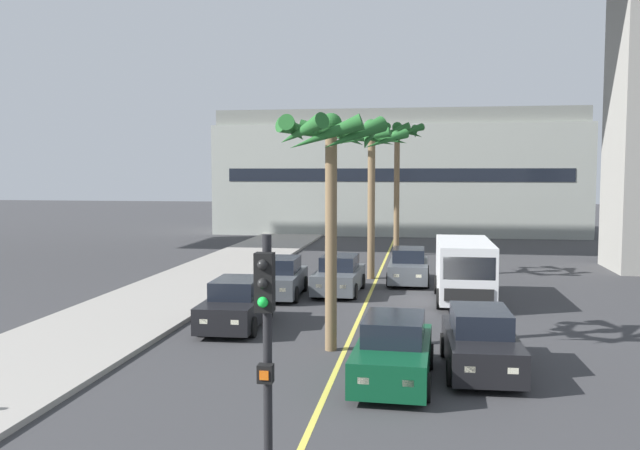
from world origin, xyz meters
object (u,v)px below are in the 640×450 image
object	(u,v)px
palm_tree_far_median	(331,151)
traffic_light_median_near	(266,349)
car_queue_front	(409,267)
car_queue_sixth	(393,352)
car_queue_fourth	(339,276)
car_queue_fifth	(280,279)
palm_tree_near_median	(372,152)
palm_tree_mid_median	(397,145)
car_queue_second	(481,343)
delivery_van	(464,269)
car_queue_third	(236,305)

from	to	relation	value
palm_tree_far_median	traffic_light_median_near	bearing A→B (deg)	-86.85
car_queue_front	palm_tree_far_median	world-z (taller)	palm_tree_far_median
traffic_light_median_near	palm_tree_far_median	world-z (taller)	palm_tree_far_median
car_queue_sixth	traffic_light_median_near	distance (m)	7.85
car_queue_fourth	car_queue_fifth	xyz separation A→B (m)	(-2.26, -1.07, 0.00)
palm_tree_near_median	palm_tree_mid_median	world-z (taller)	palm_tree_mid_median
car_queue_fourth	car_queue_second	bearing A→B (deg)	-64.65
palm_tree_near_median	palm_tree_far_median	xyz separation A→B (m)	(-0.15, -12.91, -0.35)
delivery_van	traffic_light_median_near	size ratio (longest dim) A/B	1.25
car_queue_fourth	palm_tree_near_median	xyz separation A→B (m)	(1.03, 3.98, 5.21)
palm_tree_near_median	car_queue_second	bearing A→B (deg)	-74.89
car_queue_front	car_queue_second	size ratio (longest dim) A/B	0.99
palm_tree_mid_median	car_queue_second	bearing A→B (deg)	-82.52
car_queue_second	traffic_light_median_near	world-z (taller)	traffic_light_median_near
car_queue_front	car_queue_sixth	distance (m)	14.59
car_queue_second	palm_tree_far_median	world-z (taller)	palm_tree_far_median
palm_tree_near_median	car_queue_front	bearing A→B (deg)	-27.60
delivery_van	palm_tree_mid_median	xyz separation A→B (m)	(-3.18, 14.20, 5.33)
car_queue_third	palm_tree_near_median	world-z (taller)	palm_tree_near_median
delivery_van	palm_tree_near_median	bearing A→B (deg)	127.82
car_queue_front	car_queue_sixth	world-z (taller)	same
car_queue_front	car_queue_third	size ratio (longest dim) A/B	0.99
traffic_light_median_near	palm_tree_mid_median	distance (m)	32.30
car_queue_fifth	car_queue_second	bearing A→B (deg)	-52.26
car_queue_fifth	traffic_light_median_near	bearing A→B (deg)	-78.36
delivery_van	palm_tree_mid_median	world-z (taller)	palm_tree_mid_median
delivery_van	palm_tree_mid_median	distance (m)	15.50
car_queue_fourth	car_queue_fifth	size ratio (longest dim) A/B	1.00
car_queue_second	car_queue_front	bearing A→B (deg)	98.94
traffic_light_median_near	palm_tree_near_median	bearing A→B (deg)	91.00
car_queue_fifth	palm_tree_mid_median	xyz separation A→B (m)	(4.08, 14.14, 5.90)
car_queue_sixth	palm_tree_far_median	world-z (taller)	palm_tree_far_median
car_queue_front	palm_tree_near_median	size ratio (longest dim) A/B	0.58
palm_tree_mid_median	palm_tree_far_median	world-z (taller)	palm_tree_mid_median
traffic_light_median_near	palm_tree_near_median	distance (m)	23.21
traffic_light_median_near	car_queue_sixth	bearing A→B (deg)	79.92
car_queue_third	car_queue_second	bearing A→B (deg)	-26.67
car_queue_third	car_queue_fifth	size ratio (longest dim) A/B	1.00
car_queue_third	car_queue_sixth	bearing A→B (deg)	-43.07
car_queue_front	delivery_van	distance (m)	4.78
car_queue_sixth	delivery_van	bearing A→B (deg)	77.84
car_queue_second	palm_tree_mid_median	xyz separation A→B (m)	(-3.07, 23.38, 5.90)
car_queue_sixth	palm_tree_mid_median	distance (m)	25.30
car_queue_fourth	car_queue_sixth	size ratio (longest dim) A/B	1.00
car_queue_fourth	delivery_van	xyz separation A→B (m)	(4.99, -1.13, 0.57)
car_queue_third	car_queue_fifth	xyz separation A→B (m)	(0.26, 5.51, 0.00)
car_queue_front	palm_tree_mid_median	world-z (taller)	palm_tree_mid_median
car_queue_sixth	palm_tree_near_median	size ratio (longest dim) A/B	0.59
car_queue_front	delivery_van	xyz separation A→B (m)	(2.21, -4.20, 0.57)
car_queue_sixth	car_queue_second	bearing A→B (deg)	29.67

